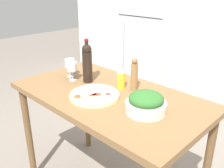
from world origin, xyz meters
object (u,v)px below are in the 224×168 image
(refrigerator, at_px, (152,41))
(pepper_mill, at_px, (134,75))
(wine_glass_near, at_px, (72,67))
(wine_glass_far, at_px, (70,64))
(homemade_pizza, at_px, (95,95))
(wine_bottle, at_px, (87,62))
(salad_bowl, at_px, (146,103))
(salt_canister, at_px, (122,80))

(refrigerator, height_order, pepper_mill, refrigerator)
(wine_glass_near, bearing_deg, wine_glass_far, 153.72)
(refrigerator, relative_size, pepper_mill, 7.16)
(wine_glass_far, bearing_deg, homemade_pizza, -16.33)
(wine_bottle, height_order, salad_bowl, wine_bottle)
(refrigerator, relative_size, wine_glass_near, 11.41)
(homemade_pizza, relative_size, salt_canister, 2.61)
(homemade_pizza, bearing_deg, wine_glass_near, 166.11)
(refrigerator, relative_size, salad_bowl, 6.92)
(wine_bottle, bearing_deg, pepper_mill, 17.95)
(wine_glass_near, bearing_deg, salt_canister, 21.75)
(wine_glass_near, xyz_separation_m, pepper_mill, (0.49, 0.19, 0.01))
(refrigerator, bearing_deg, wine_bottle, -68.74)
(homemade_pizza, height_order, salt_canister, salt_canister)
(wine_glass_far, xyz_separation_m, homemade_pizza, (0.45, -0.13, -0.10))
(salad_bowl, height_order, homemade_pizza, salad_bowl)
(refrigerator, height_order, homemade_pizza, refrigerator)
(wine_bottle, distance_m, pepper_mill, 0.40)
(pepper_mill, distance_m, salad_bowl, 0.34)
(salad_bowl, bearing_deg, pepper_mill, 142.08)
(pepper_mill, height_order, homemade_pizza, pepper_mill)
(pepper_mill, distance_m, homemade_pizza, 0.32)
(pepper_mill, bearing_deg, wine_glass_near, -158.73)
(refrigerator, bearing_deg, salt_canister, -60.49)
(refrigerator, relative_size, homemade_pizza, 5.02)
(wine_bottle, xyz_separation_m, wine_glass_far, (-0.20, -0.03, -0.05))
(wine_glass_far, distance_m, salad_bowl, 0.84)
(refrigerator, height_order, wine_bottle, refrigerator)
(pepper_mill, bearing_deg, wine_bottle, -162.05)
(refrigerator, relative_size, wine_bottle, 5.07)
(refrigerator, distance_m, wine_bottle, 2.04)
(salt_canister, bearing_deg, pepper_mill, 19.22)
(wine_glass_far, distance_m, salt_canister, 0.49)
(wine_glass_near, distance_m, pepper_mill, 0.52)
(salad_bowl, bearing_deg, homemade_pizza, -168.98)
(refrigerator, relative_size, wine_glass_far, 11.41)
(wine_glass_near, relative_size, pepper_mill, 0.63)
(refrigerator, xyz_separation_m, wine_glass_near, (0.62, -1.95, 0.19))
(homemade_pizza, bearing_deg, pepper_mill, 67.07)
(wine_glass_near, height_order, salt_canister, wine_glass_near)
(wine_glass_near, distance_m, salt_canister, 0.43)
(wine_glass_far, bearing_deg, wine_bottle, 7.74)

